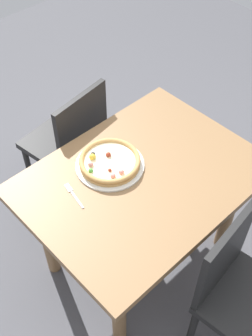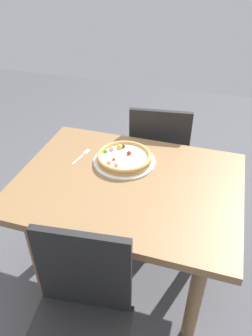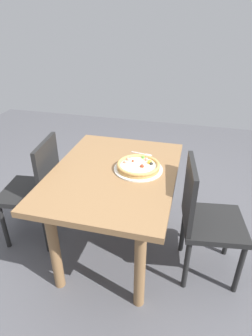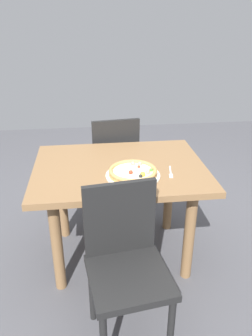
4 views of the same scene
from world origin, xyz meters
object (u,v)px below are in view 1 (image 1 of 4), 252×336
(pizza, at_px, (110,161))
(dining_table, at_px, (142,191))
(chair_near, at_px, (240,292))
(chair_far, at_px, (70,141))
(fork, at_px, (73,194))
(plate, at_px, (110,165))

(pizza, bearing_deg, dining_table, -66.65)
(chair_near, xyz_separation_m, chair_far, (0.05, 1.27, 0.00))
(chair_far, distance_m, fork, 0.65)
(dining_table, xyz_separation_m, pizza, (-0.07, 0.16, 0.14))
(chair_far, relative_size, pizza, 2.95)
(dining_table, bearing_deg, fork, 155.07)
(plate, bearing_deg, fork, -176.70)
(chair_near, bearing_deg, dining_table, -97.53)
(chair_near, bearing_deg, fork, -75.67)
(fork, bearing_deg, dining_table, -104.41)
(chair_near, xyz_separation_m, pizza, (-0.06, 0.79, 0.27))
(pizza, relative_size, fork, 1.80)
(pizza, bearing_deg, plate, -13.00)
(pizza, distance_m, fork, 0.24)
(dining_table, bearing_deg, pizza, 113.35)
(chair_far, height_order, pizza, chair_far)
(dining_table, distance_m, plate, 0.21)
(fork, bearing_deg, chair_near, -148.58)
(chair_far, bearing_deg, plate, -109.94)
(chair_far, xyz_separation_m, plate, (-0.10, -0.48, 0.25))
(chair_near, height_order, chair_far, same)
(chair_near, bearing_deg, pizza, -92.43)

